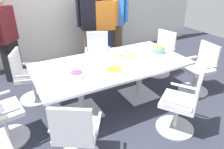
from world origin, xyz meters
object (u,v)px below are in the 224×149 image
snack_bowl_candy_mix (77,74)px  snack_bowl_pretzels (159,49)px  office_chair_0 (182,106)px  office_chair_2 (160,55)px  person_standing_3 (115,20)px  napkin_pile (81,61)px  office_chair_3 (98,57)px  donut_platter (116,53)px  snack_bowl_chips_orange (114,70)px  office_chair_1 (199,71)px  office_chair_6 (76,137)px  office_chair_4 (29,79)px  person_standing_0 (7,38)px  snack_bowl_cookies (130,58)px  person_standing_1 (91,25)px  person_standing_2 (105,26)px  plate_stack (50,71)px  conference_table (112,70)px

snack_bowl_candy_mix → snack_bowl_pretzels: bearing=6.6°
office_chair_0 → office_chair_2: same height
office_chair_2 → person_standing_3: (-0.46, 1.17, 0.56)m
office_chair_0 → napkin_pile: (-0.97, 1.25, 0.39)m
napkin_pile → office_chair_3: bearing=51.6°
snack_bowl_pretzels → donut_platter: 0.76m
office_chair_3 → snack_bowl_chips_orange: size_ratio=3.58×
snack_bowl_candy_mix → office_chair_0: bearing=-36.9°
office_chair_0 → office_chair_1: bearing=-2.0°
office_chair_3 → office_chair_6: (-1.21, -2.01, 0.00)m
snack_bowl_candy_mix → office_chair_1: bearing=-5.5°
office_chair_4 → person_standing_0: person_standing_0 is taller
office_chair_3 → snack_bowl_candy_mix: bearing=77.4°
office_chair_1 → snack_bowl_candy_mix: office_chair_1 is taller
office_chair_4 → snack_bowl_candy_mix: (0.54, -0.95, 0.39)m
office_chair_6 → snack_bowl_cookies: office_chair_6 is taller
office_chair_6 → napkin_pile: size_ratio=4.81×
person_standing_3 → snack_bowl_candy_mix: (-1.66, -1.88, -0.18)m
person_standing_1 → snack_bowl_chips_orange: 2.13m
office_chair_3 → office_chair_4: bearing=35.0°
office_chair_4 → office_chair_6: size_ratio=1.00×
office_chair_6 → person_standing_3: bearing=85.6°
snack_bowl_cookies → napkin_pile: size_ratio=0.92×
office_chair_2 → donut_platter: size_ratio=2.22×
donut_platter → office_chair_4: bearing=162.4°
office_chair_0 → office_chair_6: same height
snack_bowl_chips_orange → snack_bowl_cookies: snack_bowl_cookies is taller
snack_bowl_chips_orange → donut_platter: snack_bowl_chips_orange is taller
office_chair_1 → office_chair_4: bearing=73.7°
office_chair_0 → snack_bowl_cookies: size_ratio=5.21×
person_standing_3 → snack_bowl_pretzels: size_ratio=8.60×
snack_bowl_candy_mix → person_standing_2: bearing=53.2°
office_chair_1 → person_standing_1: size_ratio=0.52×
office_chair_6 → donut_platter: bearing=78.3°
office_chair_4 → snack_bowl_cookies: office_chair_4 is taller
person_standing_0 → person_standing_2: (2.06, -0.09, -0.01)m
snack_bowl_cookies → plate_stack: size_ratio=0.92×
office_chair_2 → snack_bowl_chips_orange: office_chair_2 is taller
conference_table → office_chair_4: (-1.18, 0.79, -0.22)m
office_chair_1 → snack_bowl_chips_orange: size_ratio=3.58×
office_chair_4 → person_standing_2: bearing=135.7°
snack_bowl_chips_orange → donut_platter: size_ratio=0.62×
snack_bowl_cookies → napkin_pile: snack_bowl_cookies is taller
snack_bowl_cookies → donut_platter: (-0.05, 0.38, -0.04)m
conference_table → office_chair_0: 1.19m
office_chair_0 → person_standing_0: 3.39m
office_chair_3 → napkin_pile: bearing=74.7°
office_chair_1 → plate_stack: office_chair_1 is taller
snack_bowl_pretzels → donut_platter: (-0.69, 0.31, -0.04)m
office_chair_1 → snack_bowl_pretzels: bearing=64.9°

